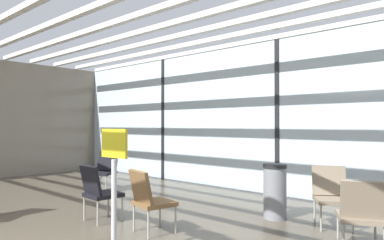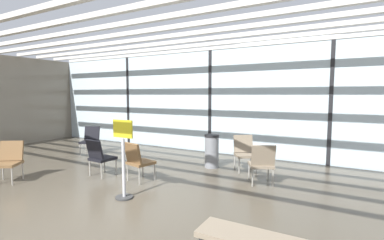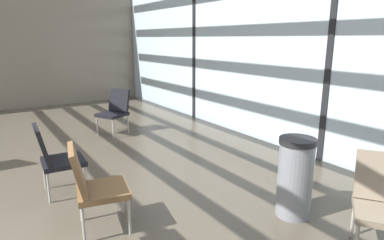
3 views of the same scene
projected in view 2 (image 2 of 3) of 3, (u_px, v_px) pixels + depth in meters
name	position (u px, v px, depth m)	size (l,w,h in m)	color
ground_plane	(75.00, 209.00, 4.55)	(60.00, 60.00, 0.00)	#4C4438
glass_curtain_wall	(210.00, 102.00, 8.91)	(14.00, 0.08, 3.30)	silver
window_mullion_0	(129.00, 101.00, 10.62)	(0.10, 0.12, 3.30)	black
window_mullion_1	(210.00, 102.00, 8.91)	(0.10, 0.12, 3.30)	black
window_mullion_2	(331.00, 104.00, 7.21)	(0.10, 0.12, 3.30)	black
ceiling_slats	(145.00, 26.00, 5.89)	(13.72, 6.72, 0.10)	beige
parked_airplane	(279.00, 87.00, 12.34)	(12.58, 4.42, 4.42)	silver
lounge_chair_0	(91.00, 138.00, 8.74)	(0.66, 0.68, 0.87)	black
lounge_chair_1	(99.00, 155.00, 6.33)	(0.52, 0.56, 0.87)	black
lounge_chair_2	(138.00, 159.00, 5.95)	(0.58, 0.62, 0.87)	brown
lounge_chair_3	(9.00, 159.00, 5.98)	(0.69, 0.70, 0.87)	brown
lounge_chair_4	(244.00, 151.00, 6.85)	(0.69, 0.70, 0.87)	#7F705B
lounge_chair_5	(262.00, 162.00, 5.73)	(0.67, 0.69, 0.87)	#7F705B
trash_bin	(212.00, 151.00, 7.12)	(0.38, 0.38, 0.86)	slate
info_sign	(123.00, 162.00, 4.97)	(0.44, 0.32, 1.44)	#333333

